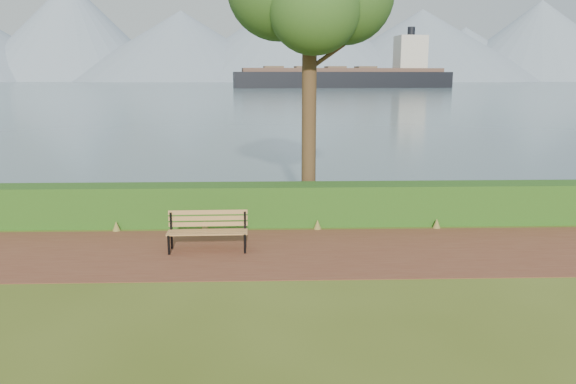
{
  "coord_description": "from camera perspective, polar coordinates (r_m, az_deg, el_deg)",
  "views": [
    {
      "loc": [
        0.45,
        -10.97,
        3.62
      ],
      "look_at": [
        0.86,
        1.2,
        1.1
      ],
      "focal_mm": 35.0,
      "sensor_mm": 36.0,
      "label": 1
    }
  ],
  "objects": [
    {
      "name": "water",
      "position": [
        271.0,
        -2.07,
        10.94
      ],
      "size": [
        700.0,
        510.0,
        0.0
      ],
      "primitive_type": "cube",
      "color": "#415D69",
      "rests_on": "ground"
    },
    {
      "name": "mountains",
      "position": [
        417.83,
        -3.37,
        14.99
      ],
      "size": [
        585.0,
        190.0,
        70.0
      ],
      "color": "gray",
      "rests_on": "ground"
    },
    {
      "name": "cargo_ship",
      "position": [
        179.0,
        6.31,
        11.46
      ],
      "size": [
        68.06,
        16.96,
        20.45
      ],
      "rotation": [
        0.0,
        0.0,
        0.1
      ],
      "color": "black",
      "rests_on": "ground"
    },
    {
      "name": "ground",
      "position": [
        11.57,
        -4.1,
        -6.59
      ],
      "size": [
        140.0,
        140.0,
        0.0
      ],
      "primitive_type": "plane",
      "color": "#445418",
      "rests_on": "ground"
    },
    {
      "name": "bench",
      "position": [
        11.96,
        -8.15,
        -3.64
      ],
      "size": [
        1.68,
        0.53,
        0.84
      ],
      "rotation": [
        0.0,
        0.0,
        0.02
      ],
      "color": "black",
      "rests_on": "ground"
    },
    {
      "name": "path",
      "position": [
        11.85,
        -4.05,
        -6.11
      ],
      "size": [
        40.0,
        3.4,
        0.01
      ],
      "primitive_type": "cube",
      "color": "brown",
      "rests_on": "ground"
    },
    {
      "name": "hedge",
      "position": [
        13.94,
        -3.74,
        -1.27
      ],
      "size": [
        32.0,
        0.85,
        1.0
      ],
      "primitive_type": "cube",
      "color": "#194012",
      "rests_on": "ground"
    }
  ]
}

